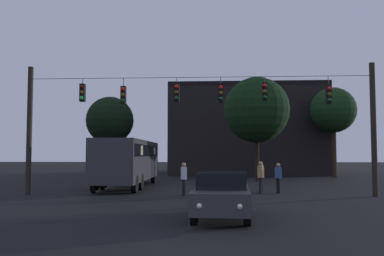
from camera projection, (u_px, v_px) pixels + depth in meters
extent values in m
plane|color=black|center=(203.00, 182.00, 32.35)|extent=(168.00, 168.00, 0.00)
cylinder|color=black|center=(29.00, 130.00, 22.20)|extent=(0.28, 0.28, 6.83)
cylinder|color=black|center=(374.00, 129.00, 21.20)|extent=(0.28, 0.28, 6.83)
cylinder|color=black|center=(197.00, 77.00, 21.87)|extent=(17.99, 0.02, 0.02)
cylinder|color=black|center=(83.00, 81.00, 22.20)|extent=(0.03, 0.03, 0.28)
cube|color=black|center=(83.00, 93.00, 22.16)|extent=(0.26, 0.32, 0.95)
sphere|color=#510A0A|center=(82.00, 87.00, 22.00)|extent=(0.20, 0.20, 0.20)
sphere|color=#5B3D0C|center=(81.00, 92.00, 21.98)|extent=(0.20, 0.20, 0.20)
sphere|color=#1EE04C|center=(81.00, 98.00, 21.97)|extent=(0.20, 0.20, 0.20)
cylinder|color=black|center=(123.00, 82.00, 22.08)|extent=(0.03, 0.03, 0.43)
cube|color=black|center=(123.00, 95.00, 22.03)|extent=(0.26, 0.32, 0.95)
sphere|color=red|center=(123.00, 89.00, 21.87)|extent=(0.20, 0.20, 0.20)
sphere|color=#5B3D0C|center=(123.00, 95.00, 21.85)|extent=(0.20, 0.20, 0.20)
sphere|color=#0C4219|center=(123.00, 100.00, 21.83)|extent=(0.20, 0.20, 0.20)
cylinder|color=black|center=(177.00, 81.00, 21.92)|extent=(0.03, 0.03, 0.32)
cube|color=black|center=(177.00, 93.00, 21.88)|extent=(0.26, 0.32, 0.95)
sphere|color=red|center=(176.00, 87.00, 21.72)|extent=(0.20, 0.20, 0.20)
sphere|color=#5B3D0C|center=(176.00, 92.00, 21.70)|extent=(0.20, 0.20, 0.20)
sphere|color=#0C4219|center=(176.00, 98.00, 21.68)|extent=(0.20, 0.20, 0.20)
cylinder|color=black|center=(220.00, 81.00, 21.79)|extent=(0.03, 0.03, 0.37)
cube|color=black|center=(220.00, 93.00, 21.75)|extent=(0.26, 0.32, 0.95)
sphere|color=red|center=(221.00, 87.00, 21.59)|extent=(0.20, 0.20, 0.20)
sphere|color=#5B3D0C|center=(221.00, 93.00, 21.57)|extent=(0.20, 0.20, 0.20)
sphere|color=#0C4219|center=(221.00, 99.00, 21.55)|extent=(0.20, 0.20, 0.20)
cylinder|color=black|center=(264.00, 80.00, 21.67)|extent=(0.03, 0.03, 0.31)
cube|color=black|center=(264.00, 92.00, 21.63)|extent=(0.26, 0.32, 0.95)
sphere|color=red|center=(265.00, 85.00, 21.47)|extent=(0.20, 0.20, 0.20)
sphere|color=#5B3D0C|center=(265.00, 91.00, 21.45)|extent=(0.20, 0.20, 0.20)
sphere|color=#0C4219|center=(265.00, 97.00, 21.43)|extent=(0.20, 0.20, 0.20)
cylinder|color=black|center=(328.00, 81.00, 21.48)|extent=(0.03, 0.03, 0.49)
cube|color=black|center=(329.00, 95.00, 21.43)|extent=(0.26, 0.32, 0.95)
sphere|color=red|center=(329.00, 88.00, 21.27)|extent=(0.20, 0.20, 0.20)
sphere|color=#5B3D0C|center=(329.00, 94.00, 21.25)|extent=(0.20, 0.20, 0.20)
sphere|color=#0C4219|center=(330.00, 100.00, 21.24)|extent=(0.20, 0.20, 0.20)
cube|color=#2D2D33|center=(129.00, 160.00, 27.14)|extent=(2.74, 11.05, 2.50)
cube|color=black|center=(129.00, 151.00, 27.18)|extent=(2.77, 10.39, 0.70)
cylinder|color=black|center=(124.00, 176.00, 31.05)|extent=(0.30, 1.01, 1.00)
cylinder|color=black|center=(153.00, 176.00, 30.97)|extent=(0.30, 1.01, 1.00)
cylinder|color=black|center=(103.00, 182.00, 24.90)|extent=(0.30, 1.01, 1.00)
cylinder|color=black|center=(140.00, 182.00, 24.83)|extent=(0.30, 1.01, 1.00)
cylinder|color=black|center=(95.00, 184.00, 22.93)|extent=(0.30, 1.01, 1.00)
cylinder|color=black|center=(135.00, 184.00, 22.86)|extent=(0.30, 1.01, 1.00)
cube|color=beige|center=(137.00, 151.00, 30.47)|extent=(2.58, 0.86, 0.56)
cube|color=beige|center=(120.00, 150.00, 24.44)|extent=(2.58, 0.86, 0.56)
cube|color=#2D2D33|center=(222.00, 198.00, 13.90)|extent=(2.01, 4.38, 0.68)
cube|color=black|center=(222.00, 180.00, 14.09)|extent=(1.70, 2.40, 0.52)
cylinder|color=black|center=(247.00, 215.00, 12.39)|extent=(0.25, 0.65, 0.64)
cylinder|color=black|center=(194.00, 214.00, 12.55)|extent=(0.25, 0.65, 0.64)
cylinder|color=black|center=(245.00, 204.00, 15.21)|extent=(0.25, 0.65, 0.64)
cylinder|color=black|center=(202.00, 203.00, 15.37)|extent=(0.25, 0.65, 0.64)
sphere|color=white|center=(240.00, 206.00, 11.76)|extent=(0.18, 0.18, 0.18)
sphere|color=white|center=(199.00, 206.00, 11.88)|extent=(0.18, 0.18, 0.18)
cylinder|color=black|center=(261.00, 185.00, 22.67)|extent=(0.14, 0.14, 0.87)
cylinder|color=black|center=(260.00, 186.00, 22.52)|extent=(0.14, 0.14, 0.87)
cube|color=#997F4C|center=(261.00, 172.00, 22.64)|extent=(0.35, 0.42, 0.65)
sphere|color=#8C6B51|center=(260.00, 163.00, 22.67)|extent=(0.23, 0.23, 0.23)
cylinder|color=black|center=(261.00, 185.00, 23.70)|extent=(0.14, 0.14, 0.79)
cylinder|color=black|center=(262.00, 185.00, 23.54)|extent=(0.14, 0.14, 0.79)
cube|color=maroon|center=(261.00, 173.00, 23.67)|extent=(0.32, 0.40, 0.59)
sphere|color=#8C6B51|center=(261.00, 166.00, 23.69)|extent=(0.21, 0.21, 0.21)
cylinder|color=black|center=(278.00, 186.00, 22.86)|extent=(0.14, 0.14, 0.82)
cylinder|color=black|center=(279.00, 186.00, 22.70)|extent=(0.14, 0.14, 0.82)
cube|color=#2D4C7F|center=(278.00, 173.00, 22.83)|extent=(0.35, 0.42, 0.61)
sphere|color=#8C6B51|center=(278.00, 165.00, 22.85)|extent=(0.22, 0.22, 0.22)
cylinder|color=black|center=(183.00, 187.00, 21.46)|extent=(0.14, 0.14, 0.84)
cylinder|color=black|center=(184.00, 188.00, 21.30)|extent=(0.14, 0.14, 0.84)
cube|color=silver|center=(184.00, 173.00, 21.43)|extent=(0.34, 0.42, 0.63)
sphere|color=#8C6B51|center=(184.00, 165.00, 21.46)|extent=(0.23, 0.23, 0.23)
cube|color=black|center=(244.00, 134.00, 48.07)|extent=(16.27, 13.95, 8.97)
cube|color=black|center=(244.00, 93.00, 48.37)|extent=(16.27, 13.95, 0.50)
cylinder|color=#2D2116|center=(334.00, 152.00, 38.60)|extent=(0.43, 0.43, 4.78)
sphere|color=black|center=(333.00, 110.00, 38.84)|extent=(4.24, 4.24, 4.24)
cylinder|color=#2D2116|center=(109.00, 156.00, 42.63)|extent=(0.50, 0.50, 3.93)
sphere|color=black|center=(110.00, 120.00, 42.86)|extent=(4.88, 4.88, 4.88)
cylinder|color=black|center=(257.00, 157.00, 33.16)|extent=(0.35, 0.35, 3.85)
sphere|color=black|center=(257.00, 110.00, 33.40)|extent=(5.29, 5.29, 5.29)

